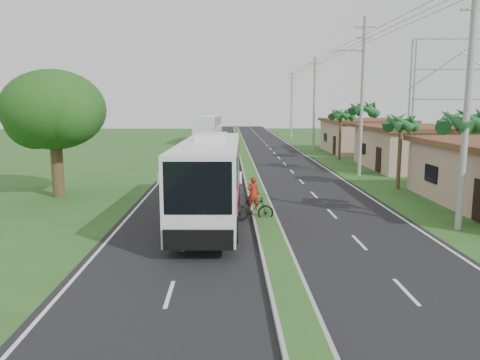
{
  "coord_description": "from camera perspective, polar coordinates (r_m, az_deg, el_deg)",
  "views": [
    {
      "loc": [
        -1.76,
        -18.01,
        5.51
      ],
      "look_at": [
        -1.18,
        4.84,
        1.8
      ],
      "focal_mm": 35.0,
      "sensor_mm": 36.0,
      "label": 1
    }
  ],
  "objects": [
    {
      "name": "shop_far",
      "position": [
        56.38,
        14.84,
        5.27
      ],
      "size": [
        8.6,
        11.6,
        3.82
      ],
      "color": "tan",
      "rests_on": "ground"
    },
    {
      "name": "palm_verge_b",
      "position": [
        32.04,
        19.06,
        6.66
      ],
      "size": [
        2.4,
        2.4,
        5.05
      ],
      "color": "#473321",
      "rests_on": "ground"
    },
    {
      "name": "billboard_lattice",
      "position": [
        53.59,
        25.26,
        9.76
      ],
      "size": [
        10.18,
        1.18,
        12.07
      ],
      "color": "gray",
      "rests_on": "ground"
    },
    {
      "name": "palm_verge_a",
      "position": [
        23.62,
        25.82,
        6.44
      ],
      "size": [
        2.4,
        2.4,
        5.45
      ],
      "color": "#473321",
      "rests_on": "ground"
    },
    {
      "name": "utility_pole_c",
      "position": [
        56.94,
        9.04,
        9.27
      ],
      "size": [
        1.6,
        0.28,
        11.0
      ],
      "color": "gray",
      "rests_on": "ground"
    },
    {
      "name": "coach_bus_far",
      "position": [
        68.97,
        -3.88,
        6.42
      ],
      "size": [
        3.77,
        13.28,
        3.82
      ],
      "rotation": [
        0.0,
        0.0,
        -0.07
      ],
      "color": "white",
      "rests_on": "ground"
    },
    {
      "name": "coach_bus_main",
      "position": [
        22.42,
        -3.62,
        0.82
      ],
      "size": [
        3.03,
        12.7,
        4.08
      ],
      "rotation": [
        0.0,
        0.0,
        -0.03
      ],
      "color": "white",
      "rests_on": "ground"
    },
    {
      "name": "palm_verge_d",
      "position": [
        47.33,
        12.17,
        7.85
      ],
      "size": [
        2.4,
        2.4,
        5.25
      ],
      "color": "#473321",
      "rests_on": "ground"
    },
    {
      "name": "lane_edge_left",
      "position": [
        38.73,
        -8.77,
        0.93
      ],
      "size": [
        0.12,
        160.0,
        0.01
      ],
      "primitive_type": "cube",
      "color": "silver",
      "rests_on": "ground"
    },
    {
      "name": "shop_mid",
      "position": [
        43.16,
        20.01,
        3.81
      ],
      "size": [
        7.6,
        10.6,
        3.67
      ],
      "color": "tan",
      "rests_on": "ground"
    },
    {
      "name": "motorcyclist",
      "position": [
        22.2,
        1.6,
        -3.15
      ],
      "size": [
        1.99,
        0.63,
        2.15
      ],
      "rotation": [
        0.0,
        0.0,
        0.04
      ],
      "color": "black",
      "rests_on": "ground"
    },
    {
      "name": "shade_tree",
      "position": [
        29.88,
        -21.93,
        7.64
      ],
      "size": [
        6.3,
        6.0,
        7.54
      ],
      "color": "#473321",
      "rests_on": "ground"
    },
    {
      "name": "lane_edge_right",
      "position": [
        39.33,
        10.98,
        1.0
      ],
      "size": [
        0.12,
        160.0,
        0.01
      ],
      "primitive_type": "cube",
      "color": "silver",
      "rests_on": "ground"
    },
    {
      "name": "median_strip",
      "position": [
        38.44,
        1.18,
        1.13
      ],
      "size": [
        1.2,
        160.0,
        0.18
      ],
      "color": "gray",
      "rests_on": "ground"
    },
    {
      "name": "ground",
      "position": [
        18.92,
        3.98,
        -7.74
      ],
      "size": [
        180.0,
        180.0,
        0.0
      ],
      "primitive_type": "plane",
      "color": "#294F1D",
      "rests_on": "ground"
    },
    {
      "name": "utility_pole_a",
      "position": [
        22.49,
        26.01,
        8.71
      ],
      "size": [
        1.6,
        0.28,
        11.0
      ],
      "color": "gray",
      "rests_on": "ground"
    },
    {
      "name": "utility_pole_b",
      "position": [
        37.45,
        14.63,
        10.07
      ],
      "size": [
        3.2,
        0.28,
        12.0
      ],
      "color": "gray",
      "rests_on": "ground"
    },
    {
      "name": "palm_verge_c",
      "position": [
        38.49,
        14.63,
        8.35
      ],
      "size": [
        2.4,
        2.4,
        5.85
      ],
      "color": "#473321",
      "rests_on": "ground"
    },
    {
      "name": "road_asphalt",
      "position": [
        38.45,
        1.18,
        0.99
      ],
      "size": [
        14.0,
        160.0,
        0.02
      ],
      "primitive_type": "cube",
      "color": "black",
      "rests_on": "ground"
    },
    {
      "name": "utility_pole_d",
      "position": [
        76.7,
        6.31,
        9.1
      ],
      "size": [
        1.6,
        0.28,
        10.5
      ],
      "color": "gray",
      "rests_on": "ground"
    }
  ]
}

